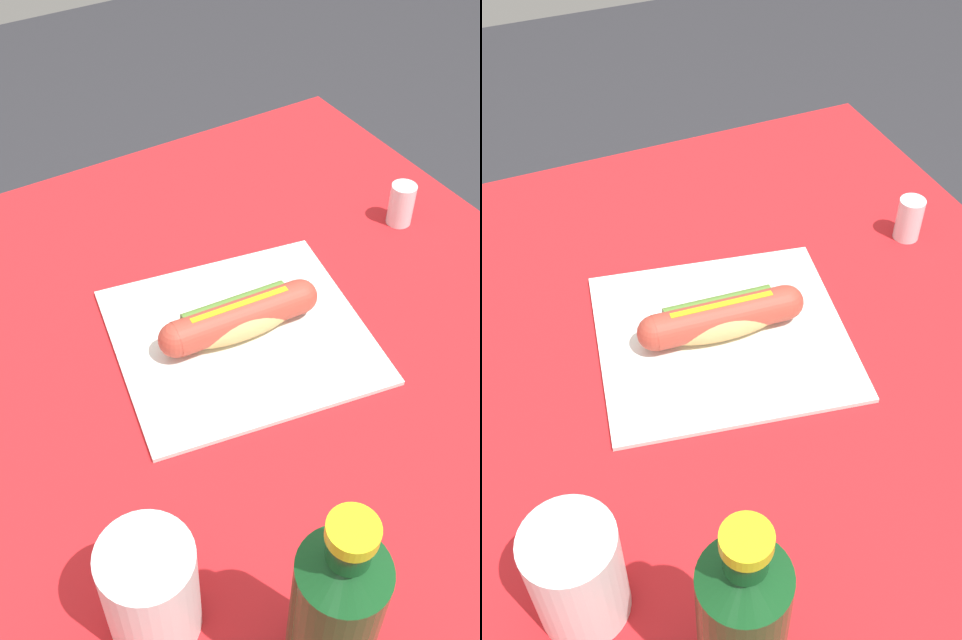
{
  "view_description": "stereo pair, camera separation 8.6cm",
  "coord_description": "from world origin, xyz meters",
  "views": [
    {
      "loc": [
        -0.26,
        -0.49,
        1.4
      ],
      "look_at": [
        0.05,
        0.03,
        0.8
      ],
      "focal_mm": 40.28,
      "sensor_mm": 36.0,
      "label": 1
    },
    {
      "loc": [
        -0.19,
        -0.53,
        1.4
      ],
      "look_at": [
        0.05,
        0.03,
        0.8
      ],
      "focal_mm": 40.28,
      "sensor_mm": 36.0,
      "label": 2
    }
  ],
  "objects": [
    {
      "name": "ground_plane",
      "position": [
        0.0,
        0.0,
        0.0
      ],
      "size": [
        6.0,
        6.0,
        0.0
      ],
      "primitive_type": "plane",
      "color": "#2D2D33",
      "rests_on": "ground"
    },
    {
      "name": "dining_table",
      "position": [
        0.0,
        0.0,
        0.62
      ],
      "size": [
        0.98,
        0.96,
        0.77
      ],
      "color": "brown",
      "rests_on": "ground"
    },
    {
      "name": "paper_wrapper",
      "position": [
        0.05,
        0.03,
        0.77
      ],
      "size": [
        0.34,
        0.33,
        0.01
      ],
      "primitive_type": "cube",
      "rotation": [
        0.0,
        0.0,
        -0.18
      ],
      "color": "white",
      "rests_on": "dining_table"
    },
    {
      "name": "hot_dog",
      "position": [
        0.05,
        0.03,
        0.8
      ],
      "size": [
        0.21,
        0.06,
        0.05
      ],
      "color": "#DBB26B",
      "rests_on": "paper_wrapper"
    },
    {
      "name": "soda_bottle",
      "position": [
        -0.09,
        -0.34,
        0.87
      ],
      "size": [
        0.07,
        0.07,
        0.23
      ],
      "color": "#14471E",
      "rests_on": "dining_table"
    },
    {
      "name": "drinking_cup",
      "position": [
        -0.19,
        -0.23,
        0.83
      ],
      "size": [
        0.08,
        0.08,
        0.12
      ],
      "primitive_type": "cylinder",
      "color": "white",
      "rests_on": "dining_table"
    },
    {
      "name": "salt_shaker",
      "position": [
        0.37,
        0.11,
        0.8
      ],
      "size": [
        0.04,
        0.04,
        0.06
      ],
      "primitive_type": "cylinder",
      "color": "silver",
      "rests_on": "dining_table"
    }
  ]
}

